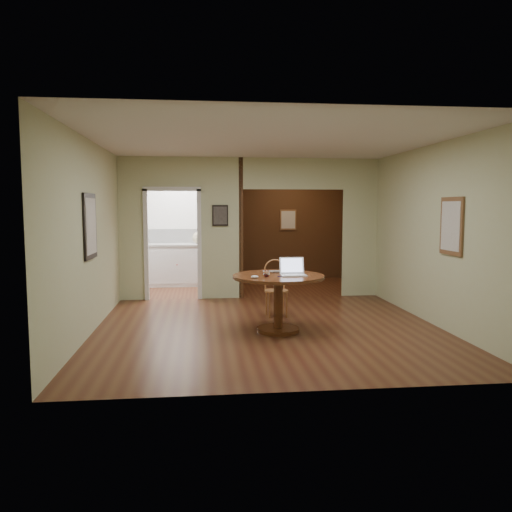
{
  "coord_description": "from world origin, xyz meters",
  "views": [
    {
      "loc": [
        -0.96,
        -7.05,
        1.76
      ],
      "look_at": [
        -0.21,
        -0.2,
        1.08
      ],
      "focal_mm": 35.0,
      "sensor_mm": 36.0,
      "label": 1
    }
  ],
  "objects": [
    {
      "name": "chair",
      "position": [
        0.23,
        0.86,
        0.51
      ],
      "size": [
        0.41,
        0.41,
        0.91
      ],
      "rotation": [
        0.0,
        0.0,
        0.06
      ],
      "color": "#965935",
      "rests_on": "ground"
    },
    {
      "name": "wine_glass",
      "position": [
        -0.08,
        -0.34,
        0.86
      ],
      "size": [
        0.09,
        0.09,
        0.1
      ],
      "primitive_type": null,
      "color": "white",
      "rests_on": "dining_table"
    },
    {
      "name": "floor",
      "position": [
        0.0,
        0.0,
        0.0
      ],
      "size": [
        5.0,
        5.0,
        0.0
      ],
      "primitive_type": "plane",
      "color": "#492114",
      "rests_on": "ground"
    },
    {
      "name": "pen",
      "position": [
        0.14,
        -0.33,
        0.81
      ],
      "size": [
        0.14,
        0.02,
        0.01
      ],
      "primitive_type": "cylinder",
      "rotation": [
        0.0,
        1.57,
        0.09
      ],
      "color": "#0C0D58",
      "rests_on": "dining_table"
    },
    {
      "name": "room_shell",
      "position": [
        -0.47,
        3.1,
        1.29
      ],
      "size": [
        5.2,
        7.5,
        5.0
      ],
      "color": "silver",
      "rests_on": "ground"
    },
    {
      "name": "mouse",
      "position": [
        -0.25,
        -0.48,
        0.83
      ],
      "size": [
        0.11,
        0.07,
        0.04
      ],
      "primitive_type": "ellipsoid",
      "rotation": [
        0.0,
        0.0,
        -0.12
      ],
      "color": "white",
      "rests_on": "dining_table"
    },
    {
      "name": "grocery_bag",
      "position": [
        -1.03,
        4.2,
        1.07
      ],
      "size": [
        0.3,
        0.27,
        0.27
      ],
      "primitive_type": "ellipsoid",
      "rotation": [
        0.0,
        0.0,
        0.17
      ],
      "color": "tan",
      "rests_on": "kitchen_cabinet"
    },
    {
      "name": "kitchen_cabinet",
      "position": [
        -1.35,
        4.2,
        0.47
      ],
      "size": [
        2.06,
        0.6,
        0.94
      ],
      "color": "white",
      "rests_on": "ground"
    },
    {
      "name": "dining_table",
      "position": [
        0.11,
        -0.17,
        0.6
      ],
      "size": [
        1.29,
        1.29,
        0.81
      ],
      "rotation": [
        0.0,
        0.0,
        -0.2
      ],
      "color": "#5F2917",
      "rests_on": "ground"
    },
    {
      "name": "closed_laptop",
      "position": [
        0.09,
        0.06,
        0.82
      ],
      "size": [
        0.35,
        0.24,
        0.03
      ],
      "primitive_type": "imported",
      "rotation": [
        0.0,
        0.0,
        -0.1
      ],
      "color": "#A8A8AD",
      "rests_on": "dining_table"
    },
    {
      "name": "open_laptop",
      "position": [
        0.31,
        -0.21,
        0.87
      ],
      "size": [
        0.35,
        0.3,
        0.25
      ],
      "rotation": [
        0.0,
        0.0,
        0.0
      ],
      "color": "white",
      "rests_on": "dining_table"
    }
  ]
}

